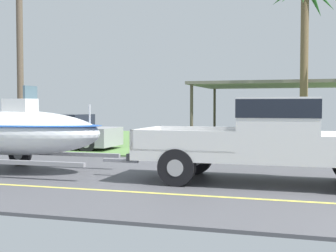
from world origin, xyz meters
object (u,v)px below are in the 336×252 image
at_px(palm_tree_far_left, 305,15).
at_px(parked_sedan_far, 61,132).
at_px(pickup_truck_towing, 278,136).
at_px(utility_pole, 20,48).
at_px(carport_awning, 272,86).
at_px(boat_on_trailer, 12,132).

bearing_deg(palm_tree_far_left, parked_sedan_far, -158.04).
relative_size(pickup_truck_towing, palm_tree_far_left, 0.81).
bearing_deg(utility_pole, pickup_truck_towing, -25.77).
bearing_deg(carport_awning, parked_sedan_far, -137.68).
bearing_deg(pickup_truck_towing, parked_sedan_far, 146.62).
xyz_separation_m(carport_awning, utility_pole, (-8.76, -7.90, 1.20)).
height_order(parked_sedan_far, carport_awning, carport_awning).
distance_m(pickup_truck_towing, utility_pole, 11.17).
relative_size(boat_on_trailer, parked_sedan_far, 1.42).
height_order(boat_on_trailer, carport_awning, carport_awning).
xyz_separation_m(pickup_truck_towing, utility_pole, (-9.73, 4.70, 2.85)).
height_order(parked_sedan_far, utility_pole, utility_pole).
xyz_separation_m(boat_on_trailer, utility_pole, (-2.94, 4.70, 2.87)).
bearing_deg(palm_tree_far_left, boat_on_trailer, -128.03).
relative_size(parked_sedan_far, utility_pole, 0.59).
relative_size(pickup_truck_towing, utility_pole, 0.76).
distance_m(pickup_truck_towing, boat_on_trailer, 6.79).
xyz_separation_m(parked_sedan_far, carport_awning, (7.62, 6.93, 2.03)).
distance_m(carport_awning, utility_pole, 11.85).
bearing_deg(parked_sedan_far, palm_tree_far_left, 21.96).
bearing_deg(carport_awning, boat_on_trailer, -114.77).
xyz_separation_m(parked_sedan_far, palm_tree_far_left, (9.10, 3.67, 4.72)).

